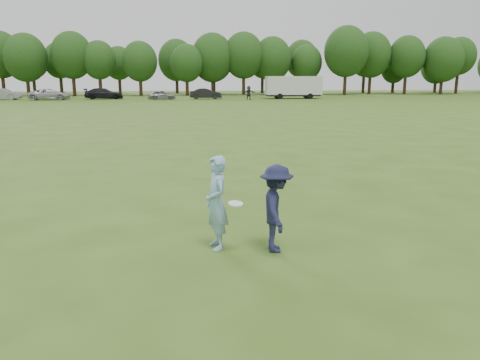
# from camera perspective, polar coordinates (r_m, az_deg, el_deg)

# --- Properties ---
(ground) EXTENTS (200.00, 200.00, 0.00)m
(ground) POSITION_cam_1_polar(r_m,az_deg,el_deg) (8.74, 5.61, -8.67)
(ground) COLOR #375016
(ground) RESTS_ON ground
(thrower) EXTENTS (0.55, 0.72, 1.75)m
(thrower) POSITION_cam_1_polar(r_m,az_deg,el_deg) (8.63, -2.90, -2.79)
(thrower) COLOR #86B2CF
(thrower) RESTS_ON ground
(defender) EXTENTS (0.71, 1.10, 1.61)m
(defender) POSITION_cam_1_polar(r_m,az_deg,el_deg) (8.52, 4.45, -3.48)
(defender) COLOR #1B1E3D
(defender) RESTS_ON ground
(player_far_d) EXTENTS (1.83, 0.85, 1.90)m
(player_far_d) POSITION_cam_1_polar(r_m,az_deg,el_deg) (65.75, 1.08, 10.58)
(player_far_d) COLOR #2A2A2A
(player_far_d) RESTS_ON ground
(car_b) EXTENTS (4.76, 1.73, 1.56)m
(car_b) POSITION_cam_1_polar(r_m,az_deg,el_deg) (73.24, -26.96, 9.32)
(car_b) COLOR gray
(car_b) RESTS_ON ground
(car_c) EXTENTS (5.57, 2.84, 1.51)m
(car_c) POSITION_cam_1_polar(r_m,az_deg,el_deg) (70.09, -22.19, 9.64)
(car_c) COLOR #B2B2B7
(car_c) RESTS_ON ground
(car_d) EXTENTS (5.49, 2.59, 1.55)m
(car_d) POSITION_cam_1_polar(r_m,az_deg,el_deg) (70.11, -16.26, 10.07)
(car_d) COLOR black
(car_d) RESTS_ON ground
(car_e) EXTENTS (3.97, 1.92, 1.30)m
(car_e) POSITION_cam_1_polar(r_m,az_deg,el_deg) (66.67, -9.51, 10.19)
(car_e) COLOR slate
(car_e) RESTS_ON ground
(car_f) EXTENTS (4.64, 1.89, 1.50)m
(car_f) POSITION_cam_1_polar(r_m,az_deg,el_deg) (67.79, -4.17, 10.44)
(car_f) COLOR black
(car_f) RESTS_ON ground
(field_cone) EXTENTS (0.28, 0.28, 0.30)m
(field_cone) POSITION_cam_1_polar(r_m,az_deg,el_deg) (53.63, 12.54, 9.00)
(field_cone) COLOR #FF630D
(field_cone) RESTS_ON ground
(disc_in_play) EXTENTS (0.30, 0.30, 0.07)m
(disc_in_play) POSITION_cam_1_polar(r_m,az_deg,el_deg) (8.32, -0.54, -2.91)
(disc_in_play) COLOR white
(disc_in_play) RESTS_ON ground
(cargo_trailer) EXTENTS (9.00, 2.75, 3.20)m
(cargo_trailer) POSITION_cam_1_polar(r_m,az_deg,el_deg) (69.33, 6.53, 11.29)
(cargo_trailer) COLOR silver
(cargo_trailer) RESTS_ON ground
(treeline) EXTENTS (130.35, 18.39, 11.74)m
(treeline) POSITION_cam_1_polar(r_m,az_deg,el_deg) (85.04, -3.47, 14.58)
(treeline) COLOR #332114
(treeline) RESTS_ON ground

